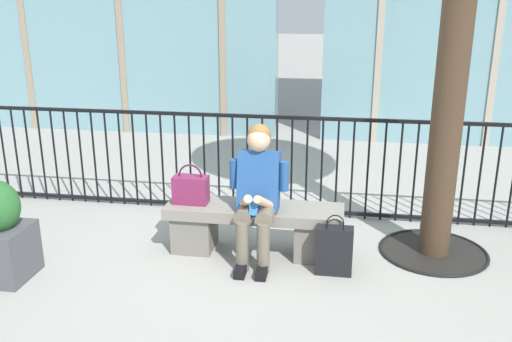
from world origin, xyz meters
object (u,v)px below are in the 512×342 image
(stone_bench, at_px, (254,225))
(handbag_on_bench, at_px, (191,189))
(shopping_bag, at_px, (334,250))
(seated_person_with_phone, at_px, (257,190))
(planter, at_px, (0,234))

(stone_bench, relative_size, handbag_on_bench, 4.35)
(shopping_bag, bearing_deg, handbag_on_bench, 167.58)
(stone_bench, xyz_separation_m, seated_person_with_phone, (0.05, -0.13, 0.38))
(handbag_on_bench, distance_m, planter, 1.62)
(handbag_on_bench, bearing_deg, planter, -150.29)
(planter, bearing_deg, stone_bench, 22.22)
(seated_person_with_phone, height_order, handbag_on_bench, seated_person_with_phone)
(stone_bench, distance_m, shopping_bag, 0.79)
(stone_bench, height_order, handbag_on_bench, handbag_on_bench)
(planter, bearing_deg, seated_person_with_phone, 18.52)
(stone_bench, bearing_deg, seated_person_with_phone, -68.86)
(seated_person_with_phone, height_order, shopping_bag, seated_person_with_phone)
(shopping_bag, bearing_deg, planter, -169.34)
(seated_person_with_phone, distance_m, shopping_bag, 0.82)
(stone_bench, height_order, seated_person_with_phone, seated_person_with_phone)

